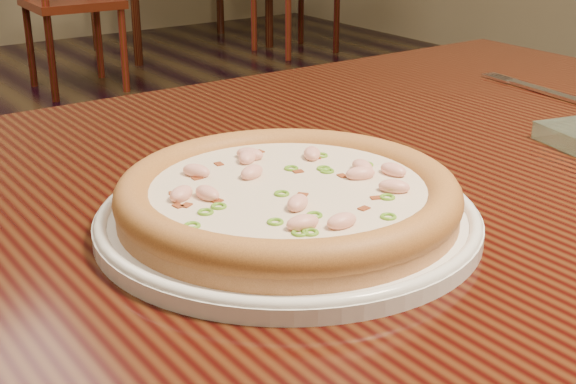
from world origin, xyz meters
TOP-DOWN VIEW (x-y plane):
  - hero_table at (0.20, -0.20)m, footprint 1.20×0.80m
  - plate at (0.08, -0.25)m, footprint 0.30×0.30m
  - pizza at (0.08, -0.25)m, footprint 0.27×0.27m
  - fork at (0.59, -0.08)m, footprint 0.04×0.18m
  - chair_c at (1.13, 3.15)m, footprint 0.44×0.44m

SIDE VIEW (x-z plane):
  - chair_c at x=1.13m, z-range -0.04..0.91m
  - hero_table at x=0.20m, z-range 0.28..1.03m
  - fork at x=0.59m, z-range 0.75..0.75m
  - plate at x=0.08m, z-range 0.75..0.77m
  - pizza at x=0.08m, z-range 0.76..0.79m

